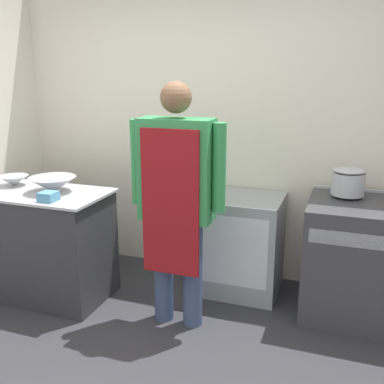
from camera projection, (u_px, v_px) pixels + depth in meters
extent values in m
cube|color=silver|center=(218.00, 124.00, 3.89)|extent=(8.00, 0.05, 2.70)
cube|color=#2D2D33|center=(40.00, 245.00, 3.66)|extent=(1.11, 0.59, 0.86)
cube|color=#B2B5BC|center=(35.00, 192.00, 3.54)|extent=(1.16, 0.61, 0.02)
cube|color=#38383D|center=(371.00, 262.00, 3.31)|extent=(0.95, 0.72, 0.88)
cube|color=#B2B5BC|center=(377.00, 242.00, 2.92)|extent=(0.87, 0.03, 0.10)
cube|color=#B2B5BC|center=(376.00, 191.00, 3.50)|extent=(0.95, 0.03, 0.02)
cube|color=#93999E|center=(238.00, 243.00, 3.75)|extent=(0.71, 0.57, 0.81)
cube|color=silver|center=(229.00, 251.00, 3.48)|extent=(0.60, 0.02, 0.57)
cylinder|color=#38476B|center=(163.00, 269.00, 3.28)|extent=(0.14, 0.14, 0.80)
cylinder|color=#38476B|center=(193.00, 273.00, 3.21)|extent=(0.14, 0.14, 0.80)
cube|color=#338C4C|center=(177.00, 170.00, 3.05)|extent=(0.51, 0.22, 0.70)
cube|color=maroon|center=(171.00, 204.00, 2.99)|extent=(0.40, 0.02, 1.00)
cylinder|color=#338C4C|center=(137.00, 162.00, 3.13)|extent=(0.09, 0.09, 0.59)
cylinder|color=#338C4C|center=(219.00, 168.00, 2.94)|extent=(0.09, 0.09, 0.59)
sphere|color=brown|center=(176.00, 97.00, 2.92)|extent=(0.21, 0.21, 0.21)
cone|color=#B2B5BC|center=(53.00, 185.00, 3.50)|extent=(0.37, 0.37, 0.12)
cone|color=#B2B5BC|center=(14.00, 181.00, 3.70)|extent=(0.24, 0.24, 0.08)
cube|color=teal|center=(48.00, 196.00, 3.27)|extent=(0.12, 0.12, 0.07)
cylinder|color=#B2B5BC|center=(348.00, 184.00, 3.35)|extent=(0.24, 0.24, 0.17)
ellipsoid|color=#B2B5BC|center=(349.00, 170.00, 3.32)|extent=(0.24, 0.24, 0.04)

